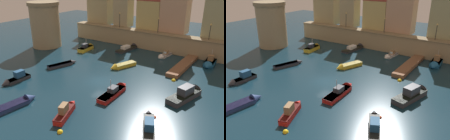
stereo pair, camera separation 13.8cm
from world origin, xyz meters
The scene contains 23 objects.
ground_plane centered at (0.00, 0.00, 0.00)m, with size 118.42×118.42×0.00m, color #112D3D.
quay_wall centered at (0.00, 20.96, 2.00)m, with size 45.11×2.74×3.98m.
old_town_backdrop centered at (0.28, 24.39, 7.85)m, with size 41.86×5.59×9.50m.
fortress_tower centered at (-22.60, 8.94, 5.23)m, with size 7.17×7.17×10.33m.
pier_dock centered at (8.94, 13.72, 0.33)m, with size 2.02×12.04×0.70m.
quay_lamp_0 centered at (-9.77, 20.96, 6.34)m, with size 0.32×0.32×3.57m.
quay_lamp_1 centered at (0.30, 20.96, 6.17)m, with size 0.32×0.32×3.27m.
quay_lamp_2 centered at (11.19, 20.96, 6.12)m, with size 0.32×0.32×3.19m.
moored_boat_0 centered at (4.31, -1.95, 0.40)m, with size 1.81×6.89×3.07m.
moored_boat_1 centered at (2.35, -9.94, 0.53)m, with size 3.04×5.43×1.90m.
moored_boat_3 centered at (-12.75, 12.03, 0.52)m, with size 2.09×5.45×3.01m.
moored_boat_4 centered at (13.28, 2.87, 0.58)m, with size 3.68×7.49×2.36m.
moored_boat_5 centered at (-9.86, 1.89, 0.30)m, with size 2.96×6.04×1.17m.
moored_boat_6 centered at (-4.41, -12.13, 0.30)m, with size 2.27×6.78×1.51m.
moored_boat_7 centered at (-11.11, -7.84, 0.48)m, with size 1.42×4.96×1.97m.
moored_boat_8 centered at (12.13, -7.13, 0.58)m, with size 4.11×6.57×1.91m.
moored_boat_9 centered at (-5.02, 17.82, 0.35)m, with size 2.44×7.46×1.71m.
moored_boat_10 centered at (-0.43, 7.00, 0.35)m, with size 3.24×5.71×1.32m.
moored_boat_11 centered at (12.73, 17.35, 0.51)m, with size 1.94×5.79×3.27m.
moored_boat_13 centered at (3.66, 17.07, 0.30)m, with size 1.76×4.72×1.53m.
mooring_buoy_0 centered at (11.63, -4.55, 0.00)m, with size 0.50×0.50×0.50m, color #EA4C19.
mooring_buoy_1 centered at (9.68, 6.92, 0.00)m, with size 0.67×0.67×0.67m, color yellow.
mooring_buoy_2 centered at (4.37, -12.99, 0.00)m, with size 0.65×0.65×0.65m, color yellow.
Camera 2 is at (21.07, -27.10, 15.95)m, focal length 37.61 mm.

